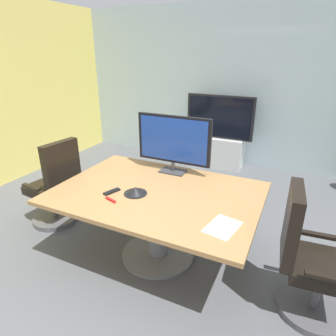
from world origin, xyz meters
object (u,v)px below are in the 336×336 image
office_chair_right (308,265)px  conference_phone (135,191)px  office_chair_left (56,190)px  conference_table (157,207)px  remote_control (112,192)px  tv_monitor (173,141)px  wall_display_unit (218,143)px

office_chair_right → conference_phone: bearing=86.9°
office_chair_left → office_chair_right: 2.79m
conference_table → remote_control: size_ratio=11.51×
office_chair_left → tv_monitor: bearing=116.2°
conference_table → remote_control: 0.47m
conference_table → tv_monitor: bearing=96.4°
office_chair_left → conference_phone: bearing=88.9°
tv_monitor → wall_display_unit: (-0.11, 2.24, -0.68)m
office_chair_left → office_chair_right: same height
office_chair_right → remote_control: office_chair_right is taller
office_chair_right → tv_monitor: tv_monitor is taller
office_chair_left → wall_display_unit: wall_display_unit is taller
office_chair_right → conference_table: bearing=81.4°
conference_phone → remote_control: 0.23m
tv_monitor → conference_table: bearing=-83.6°
conference_table → remote_control: bearing=-151.0°
tv_monitor → remote_control: 0.86m
tv_monitor → conference_phone: 0.73m
office_chair_right → wall_display_unit: wall_display_unit is taller
wall_display_unit → conference_table: bearing=-86.5°
wall_display_unit → remote_control: bearing=-94.1°
office_chair_left → wall_display_unit: (1.23, 2.72, -0.01)m
tv_monitor → office_chair_right: bearing=-22.6°
conference_table → office_chair_right: bearing=-3.9°
conference_table → wall_display_unit: wall_display_unit is taller
wall_display_unit → conference_phone: size_ratio=5.95×
office_chair_right → tv_monitor: size_ratio=1.30×
conference_table → office_chair_left: bearing=178.8°
office_chair_right → conference_phone: (-1.56, -0.04, 0.33)m
conference_phone → office_chair_left: bearing=172.4°
office_chair_right → tv_monitor: (-1.45, 0.60, 0.66)m
tv_monitor → remote_control: (-0.32, -0.72, -0.35)m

